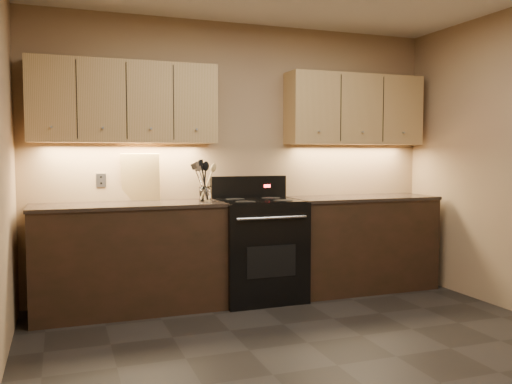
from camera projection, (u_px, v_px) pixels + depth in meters
The scene contains 15 objects.
floor at pixel (337, 365), 3.47m from camera, with size 4.00×4.00×0.00m, color black.
wall_back at pixel (239, 159), 5.25m from camera, with size 4.00×0.04×2.60m, color #9A835A.
counter_left at pixel (129, 257), 4.65m from camera, with size 1.62×0.62×0.93m.
counter_right at pixel (361, 243), 5.43m from camera, with size 1.46×0.62×0.93m.
stove at pixel (258, 248), 5.04m from camera, with size 0.76×0.68×1.14m.
upper_cab_left at pixel (125, 102), 4.70m from camera, with size 1.60×0.30×0.70m, color tan.
upper_cab_right at pixel (355, 110), 5.48m from camera, with size 1.44×0.30×0.70m, color tan.
outlet_plate at pixel (101, 180), 4.82m from camera, with size 0.09×0.01×0.12m, color #B2B5BA.
utensil_crock at pixel (205, 194), 4.86m from camera, with size 0.14×0.14×0.13m.
cutting_board at pixel (141, 177), 4.89m from camera, with size 0.34×0.02×0.43m, color tan.
wooden_spoon at pixel (202, 181), 4.84m from camera, with size 0.06×0.06×0.34m, color tan, non-canonical shape.
black_spoon at pixel (203, 181), 4.87m from camera, with size 0.06×0.06×0.33m, color black, non-canonical shape.
black_turner at pixel (207, 179), 4.84m from camera, with size 0.08×0.08×0.37m, color black, non-canonical shape.
steel_spatula at pixel (207, 179), 4.86m from camera, with size 0.08×0.08×0.36m, color silver, non-canonical shape.
steel_skimmer at pixel (209, 181), 4.86m from camera, with size 0.09×0.09×0.34m, color silver, non-canonical shape.
Camera 1 is at (-1.64, -3.00, 1.35)m, focal length 38.00 mm.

